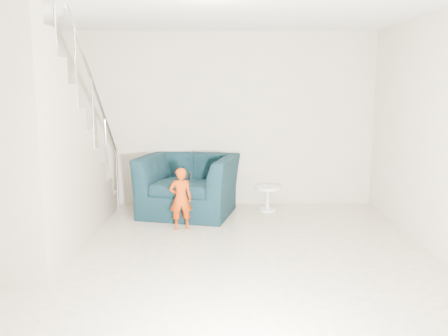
{
  "coord_description": "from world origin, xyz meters",
  "views": [
    {
      "loc": [
        0.13,
        -4.68,
        1.87
      ],
      "look_at": [
        0.15,
        1.2,
        0.85
      ],
      "focal_mm": 38.0,
      "sensor_mm": 36.0,
      "label": 1
    }
  ],
  "objects_px": {
    "side_table": "(268,194)",
    "staircase": "(33,169)",
    "armchair": "(188,185)",
    "toddler": "(181,199)"
  },
  "relations": [
    {
      "from": "side_table",
      "to": "staircase",
      "type": "height_order",
      "value": "staircase"
    },
    {
      "from": "armchair",
      "to": "toddler",
      "type": "bearing_deg",
      "value": -79.81
    },
    {
      "from": "armchair",
      "to": "side_table",
      "type": "distance_m",
      "value": 1.21
    },
    {
      "from": "staircase",
      "to": "armchair",
      "type": "bearing_deg",
      "value": 44.55
    },
    {
      "from": "staircase",
      "to": "side_table",
      "type": "bearing_deg",
      "value": 31.91
    },
    {
      "from": "armchair",
      "to": "staircase",
      "type": "distance_m",
      "value": 2.34
    },
    {
      "from": "toddler",
      "to": "staircase",
      "type": "bearing_deg",
      "value": 17.44
    },
    {
      "from": "armchair",
      "to": "staircase",
      "type": "height_order",
      "value": "staircase"
    },
    {
      "from": "staircase",
      "to": "toddler",
      "type": "bearing_deg",
      "value": 27.18
    },
    {
      "from": "toddler",
      "to": "side_table",
      "type": "distance_m",
      "value": 1.56
    }
  ]
}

